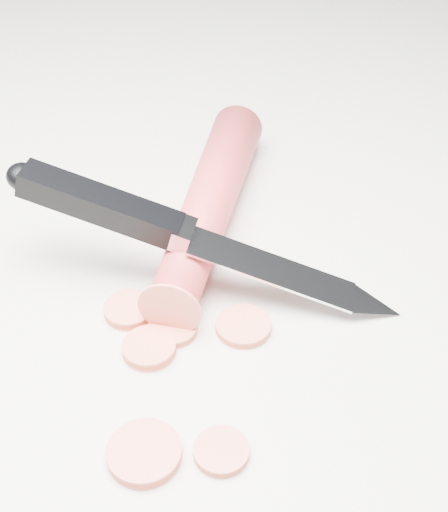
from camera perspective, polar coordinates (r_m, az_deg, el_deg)
ground at (r=0.44m, az=-7.53°, el=-4.52°), size 2.40×2.40×0.00m
carrot at (r=0.49m, az=-1.19°, el=4.18°), size 0.17×0.17×0.03m
carrot_slice_0 at (r=0.43m, az=-4.10°, el=-5.77°), size 0.03×0.03×0.01m
carrot_slice_1 at (r=0.43m, az=1.57°, el=-5.61°), size 0.03×0.03×0.01m
carrot_slice_2 at (r=0.44m, az=-7.57°, el=-4.28°), size 0.03×0.03×0.01m
carrot_slice_3 at (r=0.38m, az=-0.22°, el=-15.35°), size 0.03×0.03×0.01m
carrot_slice_4 at (r=0.38m, az=-6.41°, el=-15.39°), size 0.04×0.04×0.01m
carrot_slice_5 at (r=0.42m, az=-6.01°, el=-7.34°), size 0.03×0.03×0.01m
kitchen_knife at (r=0.43m, az=-1.50°, el=1.47°), size 0.20×0.19×0.08m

